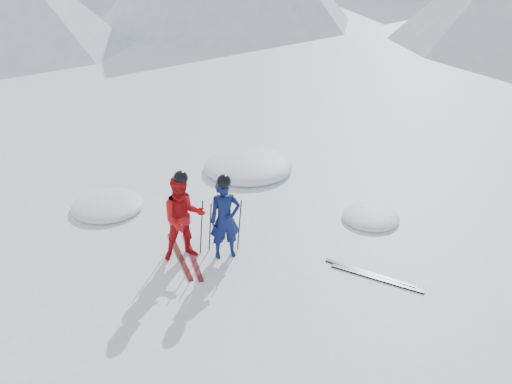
{
  "coord_description": "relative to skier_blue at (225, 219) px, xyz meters",
  "views": [
    {
      "loc": [
        -1.24,
        -8.68,
        5.74
      ],
      "look_at": [
        -1.45,
        0.5,
        1.1
      ],
      "focal_mm": 38.0,
      "sensor_mm": 36.0,
      "label": 1
    }
  ],
  "objects": [
    {
      "name": "pole_blue_right",
      "position": [
        0.25,
        0.25,
        -0.26
      ],
      "size": [
        0.11,
        0.07,
        1.05
      ],
      "primitive_type": "cylinder",
      "rotation": [
        -0.04,
        0.08,
        0.0
      ],
      "color": "black",
      "rests_on": "ground"
    },
    {
      "name": "ski_worn_left",
      "position": [
        -0.88,
        -0.06,
        -0.78
      ],
      "size": [
        0.72,
        1.61,
        0.03
      ],
      "primitive_type": "cube",
      "rotation": [
        0.0,
        0.0,
        0.38
      ],
      "color": "black",
      "rests_on": "ground"
    },
    {
      "name": "ski_loose_a",
      "position": [
        2.64,
        -0.56,
        -0.78
      ],
      "size": [
        1.52,
        0.91,
        0.03
      ],
      "primitive_type": "cube",
      "rotation": [
        0.0,
        0.0,
        1.06
      ],
      "color": "black",
      "rests_on": "ground"
    },
    {
      "name": "skier_blue",
      "position": [
        0.0,
        0.0,
        0.0
      ],
      "size": [
        0.66,
        0.53,
        1.58
      ],
      "primitive_type": "imported",
      "rotation": [
        0.0,
        0.0,
        0.3
      ],
      "color": "#0C1649",
      "rests_on": "ground"
    },
    {
      "name": "ski_loose_b",
      "position": [
        2.74,
        -0.71,
        -0.78
      ],
      "size": [
        1.55,
        0.86,
        0.03
      ],
      "primitive_type": "cube",
      "rotation": [
        0.0,
        0.0,
        1.09
      ],
      "color": "black",
      "rests_on": "ground"
    },
    {
      "name": "pole_red_left",
      "position": [
        -1.06,
        0.19,
        -0.23
      ],
      "size": [
        0.11,
        0.09,
        1.12
      ],
      "primitive_type": "cylinder",
      "rotation": [
        0.06,
        0.08,
        0.0
      ],
      "color": "black",
      "rests_on": "ground"
    },
    {
      "name": "skier_red",
      "position": [
        -0.76,
        -0.06,
        0.05
      ],
      "size": [
        0.98,
        0.88,
        1.68
      ],
      "primitive_type": "imported",
      "rotation": [
        0.0,
        0.0,
        0.35
      ],
      "color": "#B50E12",
      "rests_on": "ground"
    },
    {
      "name": "pole_red_right",
      "position": [
        -0.46,
        0.09,
        -0.23
      ],
      "size": [
        0.11,
        0.08,
        1.12
      ],
      "primitive_type": "cylinder",
      "rotation": [
        -0.05,
        0.08,
        0.0
      ],
      "color": "black",
      "rests_on": "ground"
    },
    {
      "name": "snow_lumps",
      "position": [
        0.5,
        2.69,
        -0.79
      ],
      "size": [
        9.74,
        7.2,
        0.5
      ],
      "color": "white",
      "rests_on": "ground"
    },
    {
      "name": "pole_blue_left",
      "position": [
        -0.3,
        0.15,
        -0.26
      ],
      "size": [
        0.11,
        0.08,
        1.05
      ],
      "primitive_type": "cylinder",
      "rotation": [
        0.05,
        0.08,
        0.0
      ],
      "color": "black",
      "rests_on": "ground"
    },
    {
      "name": "ski_worn_right",
      "position": [
        -0.64,
        -0.06,
        -0.78
      ],
      "size": [
        0.61,
        1.64,
        0.03
      ],
      "primitive_type": "cube",
      "rotation": [
        0.0,
        0.0,
        0.31
      ],
      "color": "black",
      "rests_on": "ground"
    },
    {
      "name": "ground",
      "position": [
        2.01,
        0.01,
        -0.79
      ],
      "size": [
        160.0,
        160.0,
        0.0
      ],
      "primitive_type": "plane",
      "color": "white",
      "rests_on": "ground"
    }
  ]
}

